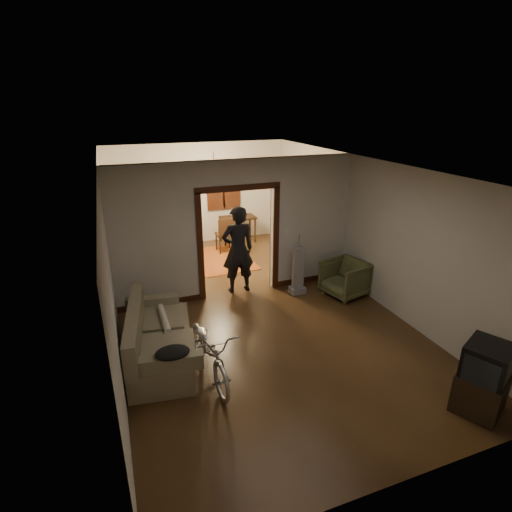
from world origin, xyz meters
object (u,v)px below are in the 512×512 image
bicycle (209,351)px  locker (158,224)px  sofa (160,333)px  armchair (345,278)px  desk (238,230)px  person (238,250)px

bicycle → locker: 5.53m
sofa → armchair: sofa is taller
bicycle → armchair: bearing=22.0°
armchair → desk: 4.16m
bicycle → desk: size_ratio=1.68×
sofa → person: 2.72m
desk → armchair: bearing=-62.4°
bicycle → desk: 6.09m
desk → sofa: bearing=-107.0°
bicycle → person: person is taller
desk → person: bearing=-94.7°
armchair → desk: (-1.04, 4.02, -0.01)m
sofa → person: bearing=53.2°
sofa → locker: bearing=90.6°
locker → desk: bearing=13.9°
bicycle → locker: size_ratio=1.03×
desk → bicycle: bearing=-98.8°
sofa → person: (1.89, 1.89, 0.47)m
sofa → bicycle: (0.60, -0.69, -0.03)m
sofa → bicycle: sofa is taller
armchair → sofa: bearing=-90.9°
sofa → locker: (0.64, 4.83, 0.34)m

